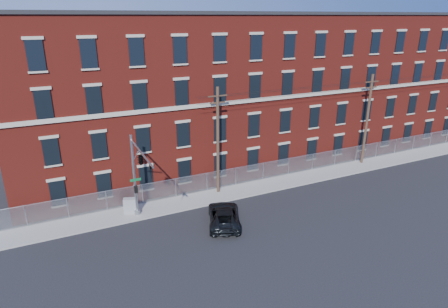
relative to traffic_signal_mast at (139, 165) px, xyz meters
name	(u,v)px	position (x,y,z in m)	size (l,w,h in m)	color
ground	(224,224)	(6.00, -2.18, -5.39)	(140.00, 140.00, 0.00)	black
sidewalk	(307,177)	(18.00, 2.82, -5.33)	(65.00, 3.00, 0.12)	gray
mill_building	(266,86)	(18.00, 11.75, 2.76)	(55.30, 14.32, 16.30)	maroon
chain_link_fence	(301,164)	(18.00, 4.12, -4.33)	(59.06, 0.06, 1.85)	#A5A8AD
traffic_signal_mast	(139,165)	(0.00, 0.00, 0.00)	(0.90, 6.75, 7.00)	#9EA0A5
utility_pole_near	(218,139)	(8.00, 3.42, -0.05)	(1.80, 0.28, 10.00)	#442F22
utility_pole_mid	(367,118)	(26.00, 3.42, -0.05)	(1.80, 0.28, 10.00)	#442F22
overhead_wires	(372,84)	(26.00, 3.42, 3.73)	(40.00, 0.62, 0.62)	black
pickup_truck	(224,215)	(6.05, -1.99, -4.67)	(2.40, 5.20, 1.45)	black
utility_cabinet	(130,206)	(-0.46, 2.79, -4.60)	(1.07, 0.53, 1.33)	gray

